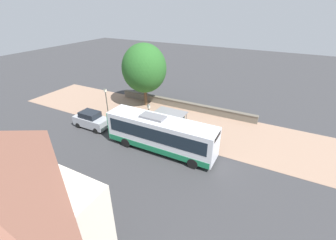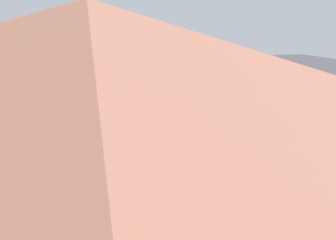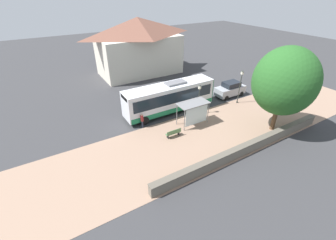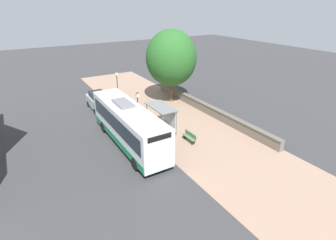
{
  "view_description": "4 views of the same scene",
  "coord_description": "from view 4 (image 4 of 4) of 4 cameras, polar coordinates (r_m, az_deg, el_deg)",
  "views": [
    {
      "loc": [
        18.07,
        11.45,
        13.18
      ],
      "look_at": [
        0.21,
        2.15,
        2.69
      ],
      "focal_mm": 24.0,
      "sensor_mm": 36.0,
      "label": 1
    },
    {
      "loc": [
        22.58,
        -0.83,
        8.6
      ],
      "look_at": [
        0.43,
        4.8,
        1.81
      ],
      "focal_mm": 35.0,
      "sensor_mm": 36.0,
      "label": 2
    },
    {
      "loc": [
        -18.81,
        14.53,
        13.24
      ],
      "look_at": [
        -1.81,
        4.48,
        1.34
      ],
      "focal_mm": 24.0,
      "sensor_mm": 36.0,
      "label": 3
    },
    {
      "loc": [
        9.27,
        21.28,
        11.47
      ],
      "look_at": [
        -0.72,
        4.65,
        2.69
      ],
      "focal_mm": 28.0,
      "sensor_mm": 36.0,
      "label": 4
    }
  ],
  "objects": [
    {
      "name": "pedestrian",
      "position": [
        20.25,
        0.44,
        -6.84
      ],
      "size": [
        0.34,
        0.22,
        1.68
      ],
      "color": "#2D3347",
      "rests_on": "ground"
    },
    {
      "name": "parked_car_behind_bus",
      "position": [
        31.53,
        -14.87,
        4.05
      ],
      "size": [
        1.97,
        4.26,
        2.0
      ],
      "color": "#9EA0A8",
      "rests_on": "ground"
    },
    {
      "name": "shade_tree",
      "position": [
        31.82,
        0.7,
        13.29
      ],
      "size": [
        6.03,
        6.03,
        8.7
      ],
      "color": "brown",
      "rests_on": "ground"
    },
    {
      "name": "bench",
      "position": [
        23.49,
        4.7,
        -3.66
      ],
      "size": [
        0.4,
        1.62,
        0.88
      ],
      "color": "#4C7247",
      "rests_on": "ground"
    },
    {
      "name": "ground_plane",
      "position": [
        25.89,
        -6.68,
        -2.13
      ],
      "size": [
        120.0,
        120.0,
        0.0
      ],
      "primitive_type": "plane",
      "color": "#353538",
      "rests_on": "ground"
    },
    {
      "name": "bus_shelter",
      "position": [
        24.69,
        -1.16,
        2.12
      ],
      "size": [
        1.76,
        3.41,
        2.56
      ],
      "color": "slate",
      "rests_on": "ground"
    },
    {
      "name": "stone_wall",
      "position": [
        29.83,
        8.33,
        2.54
      ],
      "size": [
        0.6,
        20.0,
        1.03
      ],
      "color": "#6B6356",
      "rests_on": "ground"
    },
    {
      "name": "street_lamp_far",
      "position": [
        31.0,
        -10.94,
        7.26
      ],
      "size": [
        0.28,
        0.28,
        4.38
      ],
      "color": "#2D332D",
      "rests_on": "ground"
    },
    {
      "name": "bus",
      "position": [
        22.68,
        -8.68,
        -0.93
      ],
      "size": [
        2.6,
        11.11,
        3.66
      ],
      "color": "silver",
      "rests_on": "ground"
    },
    {
      "name": "sidewalk_plaza",
      "position": [
        27.81,
        1.75,
        -0.0
      ],
      "size": [
        9.0,
        44.0,
        0.02
      ],
      "color": "#937560",
      "rests_on": "ground"
    },
    {
      "name": "street_lamp_near",
      "position": [
        25.56,
        -6.56,
        2.94
      ],
      "size": [
        0.28,
        0.28,
        3.69
      ],
      "color": "#2D332D",
      "rests_on": "ground"
    }
  ]
}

